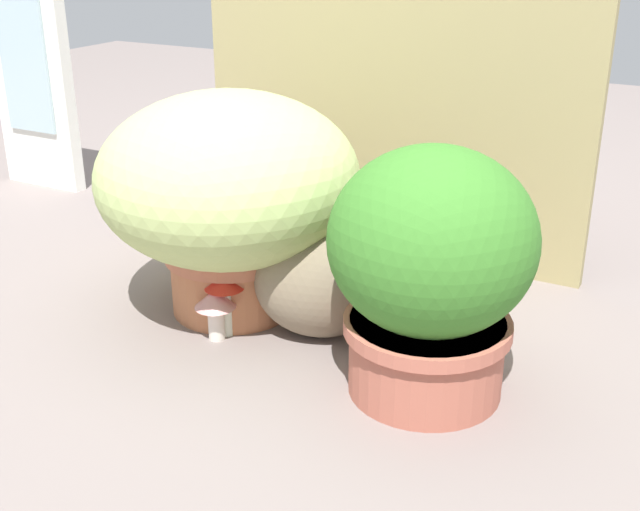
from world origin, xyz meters
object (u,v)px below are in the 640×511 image
Objects in this scene: cat at (329,278)px; mushroom_ornament_red at (225,290)px; grass_planter at (229,188)px; leafy_planter at (431,268)px; mushroom_ornament_pink at (215,304)px.

mushroom_ornament_red is (-0.18, -0.09, -0.03)m from cat.
mushroom_ornament_red is at bearing -63.19° from grass_planter.
grass_planter is 0.49m from leafy_planter.
leafy_planter is (0.47, -0.11, -0.03)m from grass_planter.
grass_planter reaches higher than leafy_planter.
leafy_planter is at bearing -0.64° from mushroom_ornament_red.
grass_planter is 0.27m from cat.
mushroom_ornament_pink is (0.05, -0.13, -0.19)m from grass_planter.
grass_planter is 4.96× the size of mushroom_ornament_pink.
mushroom_ornament_red reaches higher than mushroom_ornament_pink.
grass_planter is 1.34× the size of cat.
cat is at bearing -2.93° from grass_planter.
leafy_planter is 1.11× the size of cat.
leafy_planter is 0.28m from cat.
cat is 3.69× the size of mushroom_ornament_pink.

